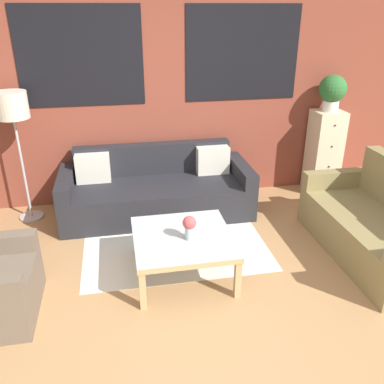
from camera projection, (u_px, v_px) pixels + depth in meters
ground_plane at (208, 316)px, 3.33m from camera, size 16.00×16.00×0.00m
wall_back_brick at (165, 89)px, 4.92m from camera, size 8.40×0.09×2.80m
rug at (174, 241)px, 4.39m from camera, size 1.90×1.46×0.00m
couch_dark at (157, 191)px, 4.92m from camera, size 2.24×0.88×0.78m
settee_vintage at (379, 228)px, 4.04m from camera, size 0.80×1.67×0.92m
coffee_table at (183, 241)px, 3.71m from camera, size 0.89×0.89×0.42m
floor_lamp at (12, 112)px, 4.37m from camera, size 0.35×0.35×1.50m
drawer_cabinet at (324, 152)px, 5.40m from camera, size 0.38×0.38×1.10m
potted_plant at (332, 91)px, 5.07m from camera, size 0.34×0.34×0.45m
flower_vase at (189, 226)px, 3.58m from camera, size 0.12×0.12×0.22m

